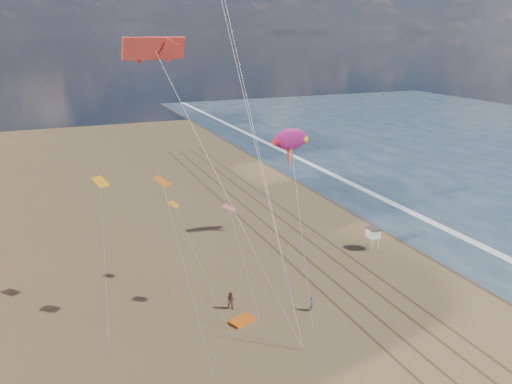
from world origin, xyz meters
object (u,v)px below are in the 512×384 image
(lifeguard_stand, at_px, (373,233))
(kite_flyer_b, at_px, (231,301))
(show_kite, at_px, (291,139))
(kite_flyer_a, at_px, (311,304))
(grounded_kite, at_px, (242,321))

(lifeguard_stand, xyz_separation_m, kite_flyer_b, (-20.84, -6.51, -1.24))
(show_kite, distance_m, kite_flyer_b, 22.94)
(lifeguard_stand, xyz_separation_m, kite_flyer_a, (-13.81, -9.75, -1.43))
(kite_flyer_b, bearing_deg, grounded_kite, -61.54)
(kite_flyer_a, bearing_deg, lifeguard_stand, -6.76)
(kite_flyer_a, xyz_separation_m, kite_flyer_b, (-7.02, 3.24, 0.19))
(show_kite, distance_m, kite_flyer_a, 22.30)
(grounded_kite, distance_m, kite_flyer_b, 2.59)
(grounded_kite, height_order, kite_flyer_b, kite_flyer_b)
(kite_flyer_b, bearing_deg, kite_flyer_a, -0.21)
(lifeguard_stand, distance_m, kite_flyer_b, 21.87)
(lifeguard_stand, distance_m, grounded_kite, 22.62)
(show_kite, bearing_deg, grounded_kite, -127.82)
(lifeguard_stand, height_order, kite_flyer_b, lifeguard_stand)
(lifeguard_stand, xyz_separation_m, grounded_kite, (-20.67, -8.97, -2.05))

